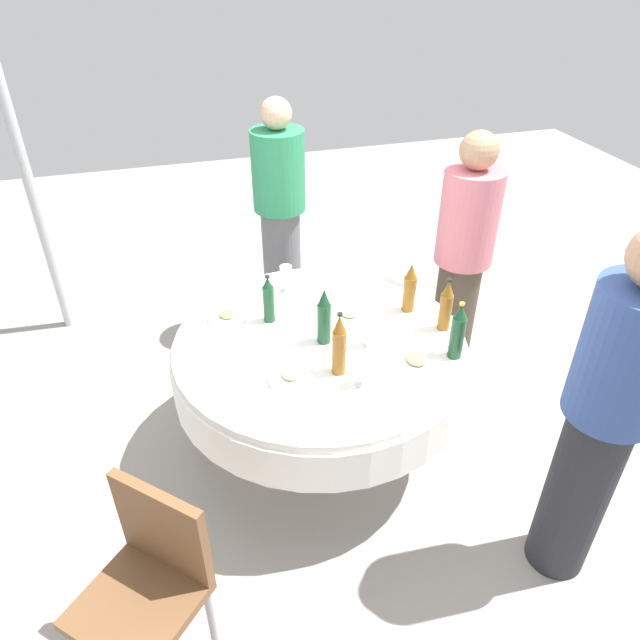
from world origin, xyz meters
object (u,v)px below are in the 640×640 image
(bottle_amber_south, at_px, (339,345))
(bottle_dark_green_mid, at_px, (458,332))
(bottle_dark_green_north, at_px, (269,300))
(wine_glass_left, at_px, (362,368))
(bottle_dark_green_left, at_px, (324,317))
(dining_table, at_px, (320,362))
(plate_outer, at_px, (416,362))
(chair_north, at_px, (150,576))
(wine_glass_far, at_px, (286,274))
(plate_east, at_px, (349,315))
(bottle_amber_rear, at_px, (446,306))
(plate_near, at_px, (227,316))
(wine_glass_north, at_px, (369,326))
(person_mid, at_px, (280,218))
(person_rear, at_px, (605,416))
(plate_west, at_px, (291,376))
(person_south, at_px, (463,257))
(bottle_amber_far, at_px, (410,288))

(bottle_amber_south, relative_size, bottle_dark_green_mid, 1.08)
(bottle_dark_green_north, distance_m, wine_glass_left, 0.69)
(bottle_dark_green_left, bearing_deg, dining_table, 36.64)
(bottle_dark_green_left, distance_m, bottle_dark_green_north, 0.34)
(plate_outer, xyz_separation_m, chair_north, (-0.62, 1.30, -0.23))
(wine_glass_far, height_order, plate_east, wine_glass_far)
(wine_glass_left, bearing_deg, bottle_amber_rear, -61.24)
(bottle_dark_green_mid, relative_size, chair_north, 0.35)
(bottle_amber_rear, xyz_separation_m, bottle_dark_green_left, (0.06, 0.62, 0.01))
(bottle_dark_green_left, xyz_separation_m, plate_near, (0.34, 0.43, -0.13))
(bottle_dark_green_left, distance_m, wine_glass_left, 0.38)
(wine_glass_north, xyz_separation_m, plate_outer, (-0.20, -0.17, -0.10))
(bottle_amber_rear, xyz_separation_m, person_mid, (1.32, 0.56, -0.02))
(person_rear, bearing_deg, dining_table, -90.00)
(dining_table, bearing_deg, plate_near, 52.56)
(plate_west, bearing_deg, bottle_dark_green_north, -0.63)
(plate_outer, height_order, person_rear, person_rear)
(bottle_amber_rear, bearing_deg, plate_near, 69.11)
(dining_table, distance_m, wine_glass_left, 0.46)
(bottle_dark_green_mid, relative_size, wine_glass_north, 1.89)
(person_south, bearing_deg, plate_west, -84.12)
(wine_glass_left, xyz_separation_m, plate_outer, (0.07, -0.30, -0.08))
(bottle_amber_south, xyz_separation_m, wine_glass_north, (0.16, -0.20, -0.04))
(bottle_dark_green_north, height_order, wine_glass_north, bottle_dark_green_north)
(bottle_amber_south, bearing_deg, person_mid, -2.69)
(bottle_dark_green_left, xyz_separation_m, bottle_dark_green_north, (0.26, 0.22, -0.02))
(bottle_dark_green_mid, bearing_deg, person_south, -29.61)
(bottle_amber_rear, distance_m, plate_east, 0.51)
(person_rear, relative_size, person_mid, 1.05)
(plate_east, distance_m, plate_outer, 0.50)
(wine_glass_left, relative_size, wine_glass_far, 0.87)
(plate_west, height_order, plate_outer, same)
(wine_glass_north, height_order, plate_west, wine_glass_north)
(bottle_amber_rear, distance_m, bottle_dark_green_mid, 0.23)
(person_rear, height_order, chair_north, person_rear)
(chair_north, bearing_deg, person_mid, -70.28)
(bottle_amber_rear, xyz_separation_m, bottle_amber_far, (0.21, 0.11, -0.00))
(bottle_amber_far, bearing_deg, dining_table, 103.67)
(bottle_amber_south, distance_m, plate_near, 0.75)
(person_south, bearing_deg, plate_near, -108.69)
(wine_glass_far, distance_m, plate_outer, 0.93)
(wine_glass_north, distance_m, chair_north, 1.44)
(bottle_amber_south, height_order, plate_outer, bottle_amber_south)
(bottle_dark_green_mid, xyz_separation_m, person_rear, (-0.69, -0.27, 0.02))
(bottle_amber_south, distance_m, plate_east, 0.48)
(bottle_amber_rear, distance_m, plate_near, 1.14)
(plate_near, distance_m, plate_east, 0.65)
(person_rear, height_order, person_south, person_rear)
(wine_glass_north, height_order, plate_outer, wine_glass_north)
(bottle_amber_rear, relative_size, wine_glass_left, 2.14)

